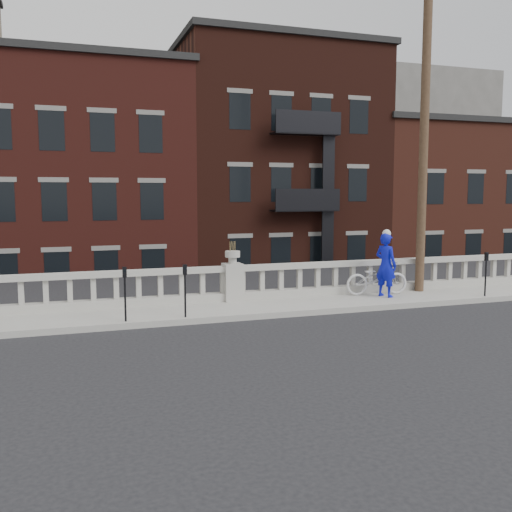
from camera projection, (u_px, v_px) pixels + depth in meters
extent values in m
plane|color=black|center=(281.00, 337.00, 13.14)|extent=(120.00, 120.00, 0.00)
cube|color=#99988E|center=(242.00, 309.00, 15.96)|extent=(32.00, 2.20, 0.15)
cube|color=#99988E|center=(233.00, 296.00, 16.83)|extent=(28.00, 0.34, 0.25)
cube|color=#99988E|center=(233.00, 269.00, 16.74)|extent=(28.00, 0.34, 0.16)
cube|color=#99988E|center=(233.00, 282.00, 16.79)|extent=(0.55, 0.55, 1.10)
cylinder|color=#99988E|center=(233.00, 260.00, 16.72)|extent=(0.24, 0.24, 0.20)
cylinder|color=#99988E|center=(233.00, 254.00, 16.70)|extent=(0.44, 0.44, 0.18)
cube|color=#605E59|center=(230.00, 381.00, 17.46)|extent=(36.00, 0.50, 5.15)
cube|color=black|center=(141.00, 321.00, 38.16)|extent=(80.00, 44.00, 0.50)
cube|color=#595651|center=(146.00, 367.00, 20.80)|extent=(16.00, 7.00, 4.00)
cube|color=#595651|center=(378.00, 185.00, 50.72)|extent=(14.00, 14.00, 18.00)
cube|color=#4B1B15|center=(77.00, 218.00, 30.44)|extent=(10.00, 14.00, 14.00)
cube|color=black|center=(72.00, 80.00, 29.65)|extent=(10.30, 14.30, 0.30)
cube|color=black|center=(254.00, 202.00, 33.53)|extent=(10.00, 14.00, 15.50)
cube|color=black|center=(254.00, 64.00, 32.66)|extent=(10.30, 14.30, 0.30)
cube|color=#532419|center=(400.00, 229.00, 36.90)|extent=(10.00, 14.00, 12.00)
cube|color=black|center=(403.00, 132.00, 36.22)|extent=(10.30, 14.30, 0.30)
cylinder|color=#422D1E|center=(424.00, 134.00, 17.93)|extent=(0.28, 0.28, 10.00)
cylinder|color=black|center=(125.00, 299.00, 14.05)|extent=(0.05, 0.05, 1.10)
cube|color=black|center=(124.00, 272.00, 13.97)|extent=(0.10, 0.08, 0.26)
cube|color=black|center=(125.00, 271.00, 13.93)|extent=(0.06, 0.01, 0.08)
cylinder|color=black|center=(185.00, 296.00, 14.52)|extent=(0.05, 0.05, 1.10)
cube|color=black|center=(185.00, 270.00, 14.45)|extent=(0.10, 0.08, 0.26)
cube|color=black|center=(185.00, 268.00, 14.40)|extent=(0.06, 0.01, 0.08)
cylinder|color=black|center=(485.00, 278.00, 17.49)|extent=(0.05, 0.05, 1.10)
cube|color=black|center=(486.00, 256.00, 17.42)|extent=(0.10, 0.08, 0.26)
cube|color=black|center=(488.00, 255.00, 17.37)|extent=(0.06, 0.01, 0.08)
imported|color=silver|center=(377.00, 278.00, 17.77)|extent=(2.06, 0.93, 1.04)
imported|color=#0C13B8|center=(386.00, 265.00, 17.37)|extent=(0.71, 0.84, 1.95)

